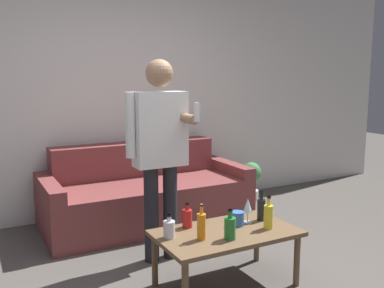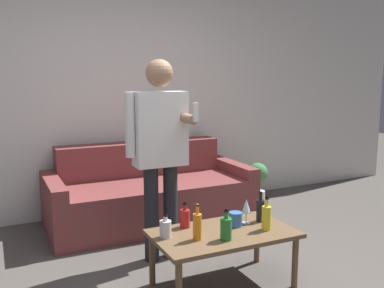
# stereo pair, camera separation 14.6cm
# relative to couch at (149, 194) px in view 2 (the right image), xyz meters

# --- Properties ---
(wall_back) EXTENTS (8.00, 0.06, 2.70)m
(wall_back) POSITION_rel_couch_xyz_m (-0.23, 0.50, 1.06)
(wall_back) COLOR silver
(wall_back) RESTS_ON ground_plane
(couch) EXTENTS (2.02, 0.91, 0.78)m
(couch) POSITION_rel_couch_xyz_m (0.00, 0.00, 0.00)
(couch) COLOR brown
(couch) RESTS_ON ground_plane
(coffee_table) EXTENTS (0.99, 0.57, 0.41)m
(coffee_table) POSITION_rel_couch_xyz_m (-0.00, -1.53, 0.07)
(coffee_table) COLOR brown
(coffee_table) RESTS_ON ground_plane
(bottle_orange) EXTENTS (0.07, 0.07, 0.23)m
(bottle_orange) POSITION_rel_couch_xyz_m (0.29, -1.62, 0.21)
(bottle_orange) COLOR yellow
(bottle_orange) RESTS_ON coffee_table
(bottle_green) EXTENTS (0.07, 0.07, 0.18)m
(bottle_green) POSITION_rel_couch_xyz_m (-0.21, -1.33, 0.19)
(bottle_green) COLOR #B21E1E
(bottle_green) RESTS_ON coffee_table
(bottle_dark) EXTENTS (0.08, 0.08, 0.16)m
(bottle_dark) POSITION_rel_couch_xyz_m (-0.41, -1.45, 0.18)
(bottle_dark) COLOR silver
(bottle_dark) RESTS_ON coffee_table
(bottle_yellow) EXTENTS (0.06, 0.06, 0.24)m
(bottle_yellow) POSITION_rel_couch_xyz_m (-0.23, -1.58, 0.21)
(bottle_yellow) COLOR orange
(bottle_yellow) RESTS_ON coffee_table
(bottle_red) EXTENTS (0.06, 0.06, 0.22)m
(bottle_red) POSITION_rel_couch_xyz_m (0.35, -1.46, 0.21)
(bottle_red) COLOR black
(bottle_red) RESTS_ON coffee_table
(bottle_clear) EXTENTS (0.08, 0.08, 0.20)m
(bottle_clear) POSITION_rel_couch_xyz_m (-0.06, -1.66, 0.20)
(bottle_clear) COLOR #23752D
(bottle_clear) RESTS_ON coffee_table
(wine_glass_near) EXTENTS (0.07, 0.07, 0.18)m
(wine_glass_near) POSITION_rel_couch_xyz_m (0.23, -1.45, 0.24)
(wine_glass_near) COLOR silver
(wine_glass_near) RESTS_ON coffee_table
(cup_on_table) EXTENTS (0.10, 0.10, 0.10)m
(cup_on_table) POSITION_rel_couch_xyz_m (0.13, -1.47, 0.17)
(cup_on_table) COLOR #3366B2
(cup_on_table) RESTS_ON coffee_table
(person_standing_front) EXTENTS (0.49, 0.42, 1.60)m
(person_standing_front) POSITION_rel_couch_xyz_m (-0.23, -0.90, 0.66)
(person_standing_front) COLOR #232328
(person_standing_front) RESTS_ON ground_plane
(potted_plant) EXTENTS (0.23, 0.23, 0.46)m
(potted_plant) POSITION_rel_couch_xyz_m (1.40, 0.11, -0.01)
(potted_plant) COLOR silver
(potted_plant) RESTS_ON ground_plane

